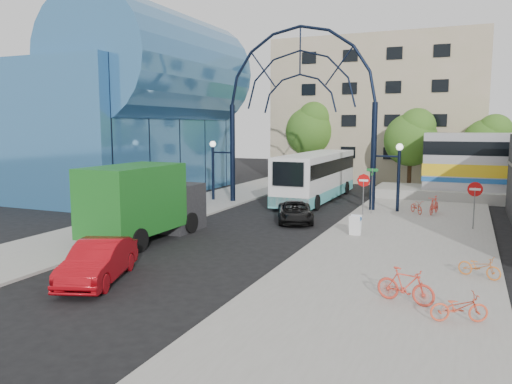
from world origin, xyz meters
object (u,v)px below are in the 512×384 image
at_px(tree_north_a, 412,137).
at_px(bike_near_a, 416,207).
at_px(street_name_sign, 372,181).
at_px(city_bus, 317,176).
at_px(black_suv, 295,212).
at_px(bike_far_b, 405,286).
at_px(green_truck, 145,202).
at_px(sandwich_board, 355,223).
at_px(bike_near_b, 434,205).
at_px(tree_north_c, 489,141).
at_px(bike_far_a, 479,267).
at_px(do_not_enter_sign, 475,194).
at_px(bike_far_c, 459,307).
at_px(red_sedan, 98,261).
at_px(gateway_arch, 300,80).
at_px(tree_north_b, 312,128).
at_px(stop_sign, 364,184).

relative_size(tree_north_a, bike_near_a, 4.63).
bearing_deg(street_name_sign, city_bus, 134.75).
height_order(city_bus, black_suv, city_bus).
height_order(street_name_sign, bike_far_b, street_name_sign).
height_order(street_name_sign, green_truck, green_truck).
relative_size(sandwich_board, bike_near_b, 0.54).
distance_m(street_name_sign, tree_north_a, 13.59).
height_order(tree_north_c, bike_far_b, tree_north_c).
xyz_separation_m(bike_near_b, bike_far_a, (2.35, -13.08, -0.16)).
height_order(do_not_enter_sign, tree_north_a, tree_north_a).
relative_size(bike_far_b, bike_far_c, 1.15).
xyz_separation_m(red_sedan, bike_far_a, (12.49, 5.39, -0.22)).
height_order(sandwich_board, tree_north_c, tree_north_c).
height_order(tree_north_a, green_truck, tree_north_a).
distance_m(black_suv, bike_far_b, 13.81).
xyz_separation_m(gateway_arch, bike_near_a, (7.78, -0.26, -8.04)).
height_order(do_not_enter_sign, tree_north_b, tree_north_b).
xyz_separation_m(tree_north_c, bike_far_b, (-3.10, -30.88, -3.61)).
bearing_deg(do_not_enter_sign, bike_far_c, -91.79).
bearing_deg(bike_near_a, tree_north_a, 67.42).
xyz_separation_m(do_not_enter_sign, tree_north_b, (-14.88, 19.93, 3.29)).
relative_size(do_not_enter_sign, tree_north_b, 0.31).
bearing_deg(sandwich_board, black_suv, 146.43).
relative_size(black_suv, bike_far_b, 2.31).
distance_m(street_name_sign, tree_north_c, 16.95).
height_order(bike_near_a, bike_far_a, same).
height_order(gateway_arch, green_truck, gateway_arch).
bearing_deg(green_truck, do_not_enter_sign, 30.20).
distance_m(stop_sign, bike_far_b, 15.59).
xyz_separation_m(do_not_enter_sign, tree_north_a, (-4.88, 15.93, 2.63)).
bearing_deg(bike_far_b, tree_north_c, 8.30).
distance_m(stop_sign, street_name_sign, 0.74).
relative_size(tree_north_b, black_suv, 1.91).
bearing_deg(bike_near_b, do_not_enter_sign, -48.84).
bearing_deg(tree_north_b, bike_far_b, -68.57).
height_order(bike_near_b, bike_far_b, bike_near_b).
height_order(stop_sign, sandwich_board, stop_sign).
xyz_separation_m(gateway_arch, bike_near_b, (8.80, -0.16, -7.88)).
relative_size(street_name_sign, bike_far_c, 1.77).
relative_size(street_name_sign, bike_near_a, 1.85).
relative_size(sandwich_board, bike_near_a, 0.65).
bearing_deg(black_suv, city_bus, 77.47).
bearing_deg(red_sedan, green_truck, 91.59).
bearing_deg(bike_far_c, red_sedan, 73.12).
relative_size(stop_sign, bike_near_a, 1.65).
bearing_deg(sandwich_board, bike_far_b, -69.02).
relative_size(tree_north_b, bike_far_b, 4.41).
distance_m(do_not_enter_sign, tree_north_c, 18.11).
relative_size(stop_sign, do_not_enter_sign, 1.01).
distance_m(red_sedan, bike_far_a, 13.60).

